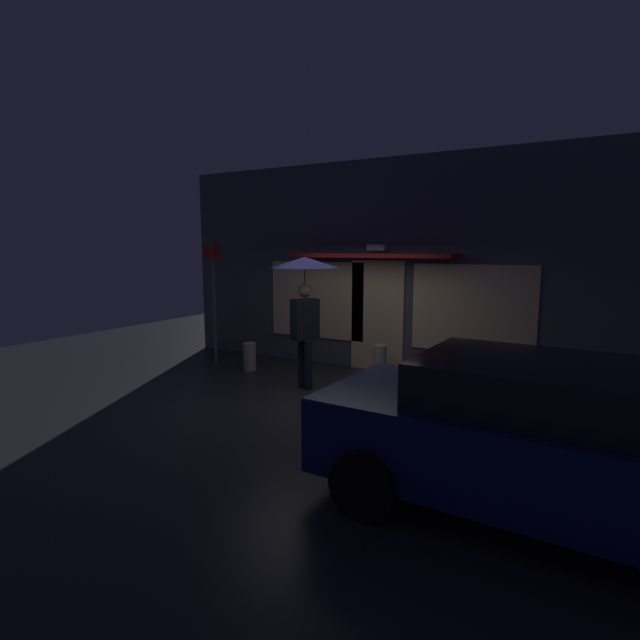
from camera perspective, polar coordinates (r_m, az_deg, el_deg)
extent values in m
plane|color=#26262B|center=(8.05, 0.53, -9.19)|extent=(18.00, 18.00, 0.00)
cube|color=#4C4C56|center=(9.81, 7.18, 6.22)|extent=(9.14, 0.30, 4.14)
cube|color=#F9D199|center=(9.73, 6.70, 0.46)|extent=(1.10, 0.04, 2.20)
cube|color=#F9D199|center=(10.31, -0.43, 2.36)|extent=(2.19, 0.04, 1.60)
cube|color=#F9D199|center=(9.16, 17.38, 1.23)|extent=(2.19, 0.04, 1.60)
cube|color=white|center=(9.57, 6.65, 8.44)|extent=(0.36, 0.16, 0.12)
cube|color=maroon|center=(9.34, 6.04, 7.53)|extent=(3.20, 0.70, 0.08)
cylinder|color=black|center=(8.46, -1.40, -5.28)|extent=(0.15, 0.15, 0.87)
cylinder|color=black|center=(8.62, -2.10, -5.01)|extent=(0.15, 0.15, 0.87)
cube|color=black|center=(8.39, -1.78, 0.07)|extent=(0.43, 0.52, 0.70)
cube|color=silver|center=(8.40, -2.67, 0.08)|extent=(0.08, 0.13, 0.56)
cube|color=#B28C19|center=(8.40, -2.67, -0.06)|extent=(0.04, 0.06, 0.45)
sphere|color=tan|center=(8.33, -1.80, 3.48)|extent=(0.24, 0.24, 0.24)
cylinder|color=slate|center=(8.33, -1.80, 3.83)|extent=(0.02, 0.02, 1.03)
cone|color=#14144C|center=(8.31, -1.81, 6.76)|extent=(1.16, 1.16, 0.18)
cube|color=navy|center=(4.92, 25.92, -13.77)|extent=(4.36, 1.92, 0.74)
cube|color=black|center=(4.74, 26.37, -7.16)|extent=(2.47, 1.62, 0.43)
cylinder|color=black|center=(6.11, 12.64, -12.01)|extent=(0.65, 0.25, 0.64)
cylinder|color=black|center=(4.65, 5.22, -18.57)|extent=(0.65, 0.25, 0.64)
cylinder|color=#595B60|center=(10.56, -12.29, 2.04)|extent=(0.07, 0.07, 2.60)
cube|color=red|center=(10.48, -12.54, 7.74)|extent=(0.40, 0.02, 0.30)
cylinder|color=#B2A899|center=(9.23, 7.02, -4.89)|extent=(0.24, 0.24, 0.64)
cylinder|color=#B2A899|center=(9.90, -8.24, -4.26)|extent=(0.26, 0.26, 0.56)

